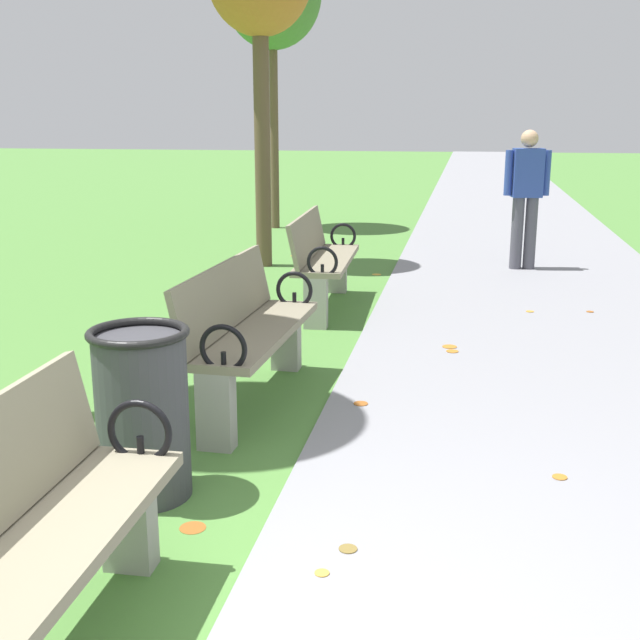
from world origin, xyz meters
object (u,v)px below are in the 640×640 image
at_px(trash_bin, 142,413).
at_px(pedestrian_walking, 526,192).
at_px(park_bench_3, 322,258).
at_px(park_bench_2, 247,330).
at_px(park_bench_1, 13,554).

bearing_deg(trash_bin, pedestrian_walking, 71.29).
relative_size(park_bench_3, trash_bin, 1.92).
bearing_deg(park_bench_2, park_bench_1, -90.00).
relative_size(park_bench_1, trash_bin, 1.91).
xyz_separation_m(park_bench_3, trash_bin, (-0.15, -3.99, -0.06)).
height_order(park_bench_1, park_bench_3, same).
bearing_deg(park_bench_2, pedestrian_walking, 68.21).
distance_m(park_bench_1, park_bench_2, 2.71).
height_order(park_bench_2, trash_bin, park_bench_2).
bearing_deg(trash_bin, park_bench_3, 87.89).
relative_size(park_bench_1, park_bench_3, 0.99).
bearing_deg(park_bench_1, pedestrian_walking, 75.45).
distance_m(pedestrian_walking, trash_bin, 6.73).
distance_m(park_bench_3, trash_bin, 3.99).
height_order(park_bench_1, trash_bin, park_bench_1).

